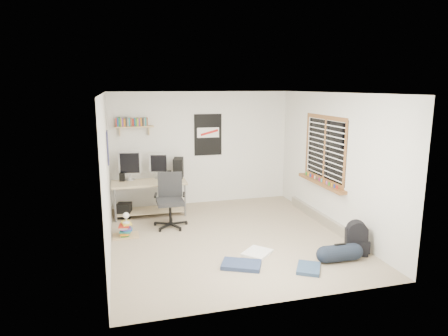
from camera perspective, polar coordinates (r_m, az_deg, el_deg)
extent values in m
cube|color=gray|center=(7.14, 0.68, -9.88)|extent=(4.00, 4.50, 0.01)
cube|color=white|center=(6.64, 0.73, 10.71)|extent=(4.00, 4.50, 0.01)
cube|color=silver|center=(8.94, -3.25, 2.84)|extent=(4.00, 0.01, 2.50)
cube|color=silver|center=(6.53, -16.47, -0.88)|extent=(0.01, 4.50, 2.50)
cube|color=silver|center=(7.57, 15.47, 0.84)|extent=(0.01, 4.50, 2.50)
cube|color=beige|center=(8.34, -10.57, -4.21)|extent=(1.60, 0.97, 0.68)
cube|color=#B2B3B8|center=(8.45, -13.32, -0.25)|extent=(0.44, 0.16, 0.48)
cube|color=#9A9B9F|center=(8.49, -9.36, -0.28)|extent=(0.38, 0.19, 0.40)
cube|color=black|center=(8.54, -6.53, -0.03)|extent=(0.28, 0.45, 0.43)
cube|color=black|center=(8.34, -9.99, -1.88)|extent=(0.39, 0.15, 0.02)
cube|color=black|center=(8.41, -14.34, -1.34)|extent=(0.12, 0.12, 0.19)
cube|color=black|center=(8.51, -7.81, -0.97)|extent=(0.10, 0.10, 0.18)
cube|color=black|center=(7.55, -7.73, -4.80)|extent=(0.77, 0.77, 1.02)
cube|color=tan|center=(8.58, -12.70, 5.78)|extent=(0.80, 0.22, 0.24)
cube|color=black|center=(8.90, -2.29, 4.77)|extent=(0.62, 0.03, 0.92)
cube|color=navy|center=(7.67, -16.27, 2.83)|extent=(0.02, 0.42, 0.60)
cube|color=brown|center=(7.76, 14.08, 2.67)|extent=(0.10, 1.50, 1.26)
cube|color=#B7B2A8|center=(8.08, 13.64, -6.90)|extent=(0.08, 2.50, 0.18)
cube|color=black|center=(6.73, 18.37, -9.98)|extent=(0.40, 0.36, 0.43)
cylinder|color=black|center=(6.42, 16.20, -11.50)|extent=(0.27, 0.27, 0.51)
cube|color=white|center=(6.49, 4.76, -11.96)|extent=(0.57, 0.56, 0.04)
cube|color=navy|center=(6.05, 2.50, -13.65)|extent=(0.67, 0.57, 0.06)
cube|color=navy|center=(6.07, 11.98, -13.85)|extent=(0.49, 0.53, 0.05)
cube|color=brown|center=(7.34, -13.90, -8.32)|extent=(0.43, 0.36, 0.28)
cube|color=silver|center=(7.24, -13.82, -6.66)|extent=(0.13, 0.21, 0.20)
cube|color=black|center=(8.36, -14.05, -5.92)|extent=(0.33, 0.33, 0.30)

